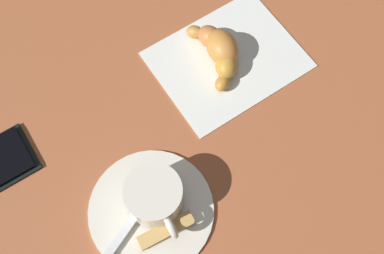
{
  "coord_description": "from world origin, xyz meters",
  "views": [
    {
      "loc": [
        -0.17,
        -0.14,
        0.52
      ],
      "look_at": [
        -0.01,
        0.01,
        0.01
      ],
      "focal_mm": 41.59,
      "sensor_mm": 36.0,
      "label": 1
    }
  ],
  "objects_px": {
    "teaspoon": "(136,215)",
    "saucer": "(151,210)",
    "napkin": "(228,59)",
    "croissant": "(219,50)",
    "sugar_packet": "(166,230)",
    "espresso_cup": "(155,197)"
  },
  "relations": [
    {
      "from": "espresso_cup",
      "to": "napkin",
      "type": "distance_m",
      "value": 0.22
    },
    {
      "from": "saucer",
      "to": "sugar_packet",
      "type": "height_order",
      "value": "sugar_packet"
    },
    {
      "from": "sugar_packet",
      "to": "napkin",
      "type": "xyz_separation_m",
      "value": [
        0.22,
        0.1,
        -0.01
      ]
    },
    {
      "from": "sugar_packet",
      "to": "croissant",
      "type": "distance_m",
      "value": 0.24
    },
    {
      "from": "saucer",
      "to": "teaspoon",
      "type": "height_order",
      "value": "teaspoon"
    },
    {
      "from": "napkin",
      "to": "teaspoon",
      "type": "bearing_deg",
      "value": -165.83
    },
    {
      "from": "saucer",
      "to": "espresso_cup",
      "type": "relative_size",
      "value": 1.74
    },
    {
      "from": "teaspoon",
      "to": "croissant",
      "type": "bearing_deg",
      "value": 17.1
    },
    {
      "from": "napkin",
      "to": "croissant",
      "type": "distance_m",
      "value": 0.02
    },
    {
      "from": "croissant",
      "to": "espresso_cup",
      "type": "bearing_deg",
      "value": -159.27
    },
    {
      "from": "espresso_cup",
      "to": "teaspoon",
      "type": "distance_m",
      "value": 0.03
    },
    {
      "from": "teaspoon",
      "to": "croissant",
      "type": "xyz_separation_m",
      "value": [
        0.23,
        0.07,
        0.01
      ]
    },
    {
      "from": "espresso_cup",
      "to": "sugar_packet",
      "type": "distance_m",
      "value": 0.04
    },
    {
      "from": "saucer",
      "to": "teaspoon",
      "type": "xyz_separation_m",
      "value": [
        -0.02,
        0.01,
        0.01
      ]
    },
    {
      "from": "teaspoon",
      "to": "napkin",
      "type": "bearing_deg",
      "value": 14.17
    },
    {
      "from": "teaspoon",
      "to": "saucer",
      "type": "bearing_deg",
      "value": -23.82
    },
    {
      "from": "espresso_cup",
      "to": "sugar_packet",
      "type": "relative_size",
      "value": 1.27
    },
    {
      "from": "napkin",
      "to": "espresso_cup",
      "type": "bearing_deg",
      "value": -162.55
    },
    {
      "from": "espresso_cup",
      "to": "croissant",
      "type": "xyz_separation_m",
      "value": [
        0.2,
        0.08,
        -0.01
      ]
    },
    {
      "from": "teaspoon",
      "to": "napkin",
      "type": "relative_size",
      "value": 0.66
    },
    {
      "from": "sugar_packet",
      "to": "napkin",
      "type": "height_order",
      "value": "sugar_packet"
    },
    {
      "from": "napkin",
      "to": "croissant",
      "type": "bearing_deg",
      "value": 116.94
    }
  ]
}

